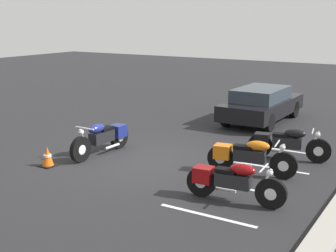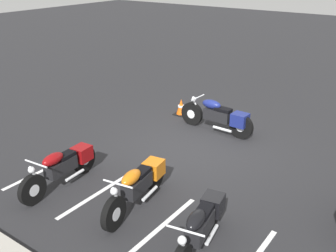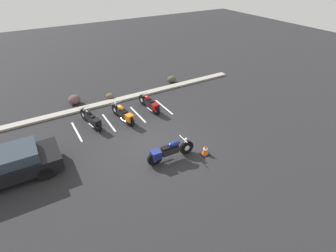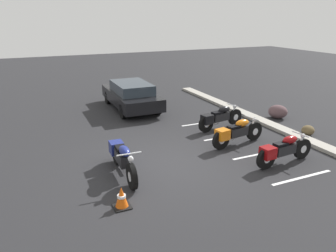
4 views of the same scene
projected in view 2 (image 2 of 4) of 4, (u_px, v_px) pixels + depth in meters
The scene contains 9 objects.
ground at pixel (198, 147), 10.47m from camera, with size 60.00×60.00×0.00m, color #262628.
motorcycle_navy_featured at pixel (219, 116), 11.18m from camera, with size 2.34×0.66×0.92m.
parked_bike_0 at pixel (201, 225), 6.63m from camera, with size 0.78×2.20×0.87m.
parked_bike_1 at pixel (139, 184), 7.84m from camera, with size 0.73×2.23×0.88m.
parked_bike_2 at pixel (63, 166), 8.55m from camera, with size 0.61×2.18×0.86m.
traffic_cone at pixel (181, 107), 12.56m from camera, with size 0.40×0.40×0.52m.
stall_line_1 at pixel (163, 225), 7.37m from camera, with size 0.10×2.10×0.00m, color white.
stall_line_2 at pixel (95, 195), 8.33m from camera, with size 0.10×2.10×0.00m, color white.
stall_line_3 at pixel (42, 171), 9.28m from camera, with size 0.10×2.10×0.00m, color white.
Camera 2 is at (-4.85, 8.12, 4.60)m, focal length 42.00 mm.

